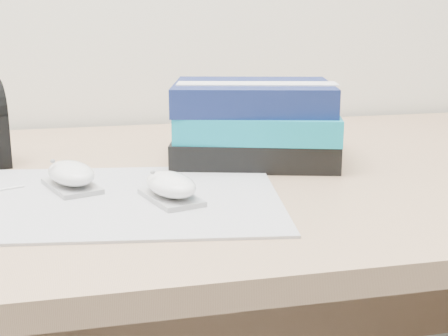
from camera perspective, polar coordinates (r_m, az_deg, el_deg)
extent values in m
cube|color=#A67D5C|center=(0.95, 1.52, -0.78)|extent=(1.60, 0.80, 0.03)
cube|color=#A67D5C|center=(1.43, -2.52, -11.21)|extent=(1.52, 0.03, 0.35)
cube|color=gray|center=(0.79, -9.45, -2.76)|extent=(0.44, 0.37, 0.00)
cube|color=#9B9B9E|center=(0.84, -13.74, -1.61)|extent=(0.08, 0.11, 0.01)
ellipsoid|color=white|center=(0.84, -13.81, -0.45)|extent=(0.08, 0.11, 0.03)
ellipsoid|color=gray|center=(0.83, -15.39, 0.61)|extent=(0.01, 0.01, 0.01)
cube|color=#A2A2A4|center=(0.77, -4.86, -2.71)|extent=(0.08, 0.10, 0.01)
ellipsoid|color=white|center=(0.77, -4.89, -1.49)|extent=(0.08, 0.10, 0.03)
ellipsoid|color=gray|center=(0.76, -6.55, -0.39)|extent=(0.01, 0.01, 0.01)
cube|color=black|center=(0.99, 2.80, 1.92)|extent=(0.29, 0.26, 0.04)
cube|color=#0F8FAC|center=(0.98, 3.17, 4.15)|extent=(0.29, 0.26, 0.04)
cube|color=navy|center=(0.98, 2.63, 6.55)|extent=(0.28, 0.24, 0.04)
cube|color=white|center=(0.95, 3.03, 7.71)|extent=(0.25, 0.11, 0.00)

